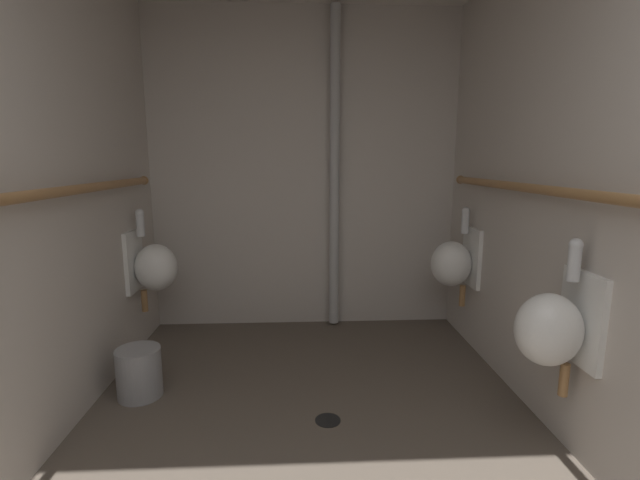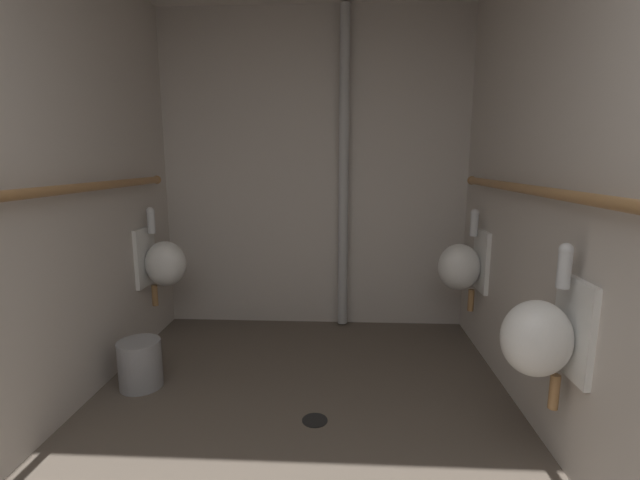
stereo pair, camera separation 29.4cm
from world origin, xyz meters
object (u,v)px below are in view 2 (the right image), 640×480
Objects in this scene: waste_bin at (140,364)px; urinal_right_mid at (542,336)px; standpipe_back_wall at (344,173)px; floor_drain at (315,420)px; urinal_right_far at (462,265)px; urinal_left_mid at (163,262)px.

urinal_right_mid is at bearing -16.80° from waste_bin.
standpipe_back_wall is 2.03m from waste_bin.
urinal_right_mid reaches higher than floor_drain.
floor_drain is at bearing -135.91° from urinal_right_far.
floor_drain is 1.16m from waste_bin.
urinal_right_far is at bearing 17.39° from waste_bin.
urinal_right_far is at bearing 90.00° from urinal_right_mid.
urinal_right_mid is at bearing -63.58° from standpipe_back_wall.
standpipe_back_wall reaches higher than waste_bin.
waste_bin reaches higher than floor_drain.
urinal_left_mid is 1.00× the size of urinal_right_far.
urinal_right_mid reaches higher than waste_bin.
waste_bin is at bearing 163.20° from urinal_right_mid.
standpipe_back_wall is (-0.87, 0.44, 0.65)m from urinal_right_far.
urinal_right_far is 2.53× the size of waste_bin.
waste_bin is (-1.26, -1.10, -1.15)m from standpipe_back_wall.
standpipe_back_wall is (1.35, 0.44, 0.65)m from urinal_left_mid.
urinal_right_far is 0.30× the size of standpipe_back_wall.
standpipe_back_wall is at bearing 84.12° from floor_drain.
urinal_left_mid is at bearing 140.94° from floor_drain.
standpipe_back_wall is 18.15× the size of floor_drain.
waste_bin is at bearing -81.78° from urinal_left_mid.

